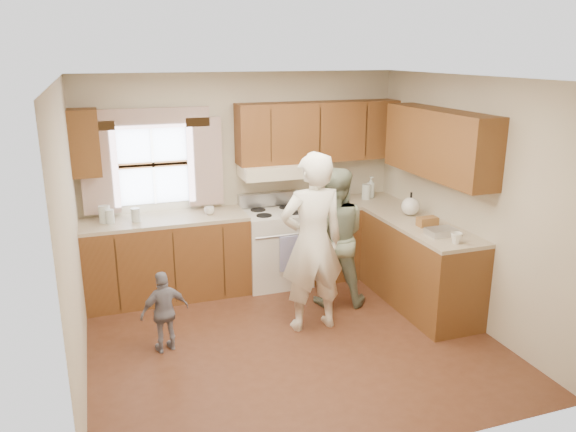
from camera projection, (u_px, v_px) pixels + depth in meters
name	position (u px, v px, depth m)	size (l,w,h in m)	color
room	(292.00, 218.00, 5.15)	(3.80, 3.80, 3.80)	#4D2817
kitchen_fixtures	(311.00, 222.00, 6.43)	(3.80, 2.25, 2.15)	#4D2810
stove	(276.00, 246.00, 6.76)	(0.76, 0.67, 1.07)	silver
woman_left	(312.00, 243.00, 5.53)	(0.66, 0.44, 1.82)	white
woman_right	(333.00, 237.00, 6.12)	(0.75, 0.58, 1.54)	#294229
child	(165.00, 312.00, 5.21)	(0.46, 0.19, 0.79)	gray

